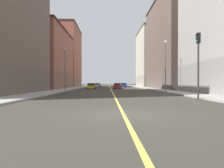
# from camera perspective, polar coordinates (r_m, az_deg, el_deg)

# --- Properties ---
(ground_plane) EXTENTS (400.00, 400.00, 0.00)m
(ground_plane) POSITION_cam_1_polar(r_m,az_deg,el_deg) (10.13, 3.06, -8.10)
(ground_plane) COLOR #37342D
(ground_plane) RESTS_ON ground
(sidewalk_left) EXTENTS (3.30, 168.00, 0.15)m
(sidewalk_left) POSITION_cam_1_polar(r_m,az_deg,el_deg) (59.85, 8.43, -0.94)
(sidewalk_left) COLOR #9E9B93
(sidewalk_left) RESTS_ON ground
(sidewalk_right) EXTENTS (3.30, 168.00, 0.15)m
(sidewalk_right) POSITION_cam_1_polar(r_m,az_deg,el_deg) (59.62, -9.44, -0.94)
(sidewalk_right) COLOR #9E9B93
(sidewalk_right) RESTS_ON ground
(lane_center_stripe) EXTENTS (0.16, 154.00, 0.01)m
(lane_center_stripe) POSITION_cam_1_polar(r_m,az_deg,el_deg) (59.01, -0.49, -1.02)
(lane_center_stripe) COLOR #E5D14C
(lane_center_stripe) RESTS_ON ground
(building_left_mid) EXTENTS (8.86, 25.15, 21.73)m
(building_left_mid) POSITION_cam_1_polar(r_m,az_deg,el_deg) (54.06, 16.25, 10.40)
(building_left_mid) COLOR brown
(building_left_mid) RESTS_ON ground
(building_left_far) EXTENTS (8.86, 19.65, 20.63)m
(building_left_far) POSITION_cam_1_polar(r_m,az_deg,el_deg) (78.80, 10.56, 6.86)
(building_left_far) COLOR #9D9688
(building_left_far) RESTS_ON ground
(building_right_midblock) EXTENTS (8.86, 22.56, 14.30)m
(building_right_midblock) POSITION_cam_1_polar(r_m,az_deg,el_deg) (53.41, -17.03, 6.50)
(building_right_midblock) COLOR brown
(building_right_midblock) RESTS_ON ground
(building_right_distant) EXTENTS (8.86, 19.36, 20.65)m
(building_right_distant) POSITION_cam_1_polar(r_m,az_deg,el_deg) (75.13, -12.41, 7.18)
(building_right_distant) COLOR brown
(building_right_distant) RESTS_ON ground
(traffic_light_left_near) EXTENTS (0.40, 0.32, 5.85)m
(traffic_light_left_near) POSITION_cam_1_polar(r_m,az_deg,el_deg) (20.10, 22.30, 6.96)
(traffic_light_left_near) COLOR #2D2D2D
(traffic_light_left_near) RESTS_ON ground
(street_lamp_left_near) EXTENTS (0.36, 0.36, 7.83)m
(street_lamp_left_near) POSITION_cam_1_polar(r_m,az_deg,el_deg) (33.78, 14.28, 6.09)
(street_lamp_left_near) COLOR #4C4C51
(street_lamp_left_near) RESTS_ON ground
(street_lamp_right_near) EXTENTS (0.36, 0.36, 7.42)m
(street_lamp_right_near) POSITION_cam_1_polar(r_m,az_deg,el_deg) (38.06, -12.60, 5.13)
(street_lamp_right_near) COLOR #4C4C51
(street_lamp_right_near) RESTS_ON ground
(car_blue) EXTENTS (1.87, 4.20, 1.31)m
(car_blue) POSITION_cam_1_polar(r_m,az_deg,el_deg) (66.03, 3.13, -0.31)
(car_blue) COLOR #23389E
(car_blue) RESTS_ON ground
(car_white) EXTENTS (1.94, 4.18, 1.27)m
(car_white) POSITION_cam_1_polar(r_m,az_deg,el_deg) (67.62, -4.35, -0.31)
(car_white) COLOR white
(car_white) RESTS_ON ground
(car_yellow) EXTENTS (1.89, 4.01, 1.34)m
(car_yellow) POSITION_cam_1_polar(r_m,az_deg,el_deg) (48.34, -5.61, -0.58)
(car_yellow) COLOR gold
(car_yellow) RESTS_ON ground
(car_red) EXTENTS (1.91, 4.00, 1.34)m
(car_red) POSITION_cam_1_polar(r_m,az_deg,el_deg) (51.37, 1.43, -0.51)
(car_red) COLOR red
(car_red) RESTS_ON ground
(car_green) EXTENTS (1.93, 4.45, 1.20)m
(car_green) POSITION_cam_1_polar(r_m,az_deg,el_deg) (77.30, -3.84, -0.23)
(car_green) COLOR #1E6B38
(car_green) RESTS_ON ground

